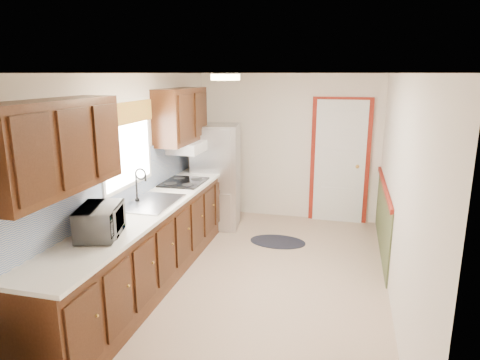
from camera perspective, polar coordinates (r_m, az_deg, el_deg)
The scene contains 8 objects.
room_shell at distance 4.78m, azimuth 2.27°, elevation -0.50°, with size 3.20×5.20×2.52m.
kitchen_run at distance 5.02m, azimuth -12.45°, elevation -4.74°, with size 0.63×4.00×2.20m.
back_wall_trim at distance 6.90m, azimuth 14.24°, elevation 0.97°, with size 1.12×2.30×2.08m.
ceiling_fixture at distance 4.50m, azimuth -1.97°, elevation 13.54°, with size 0.30×0.30×0.06m, color #FFD88C.
microwave at distance 4.12m, azimuth -18.20°, elevation -4.84°, with size 0.52×0.29×0.35m, color white.
refrigerator at distance 6.77m, azimuth -3.11°, elevation 0.50°, with size 0.76×0.73×1.63m.
rug at distance 6.34m, azimuth 5.05°, elevation -8.19°, with size 0.81×0.52×0.01m, color black.
cooktop at distance 5.90m, azimuth -7.51°, elevation -0.28°, with size 0.53×0.64×0.02m, color black.
Camera 1 is at (0.96, -4.52, 2.40)m, focal length 32.00 mm.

